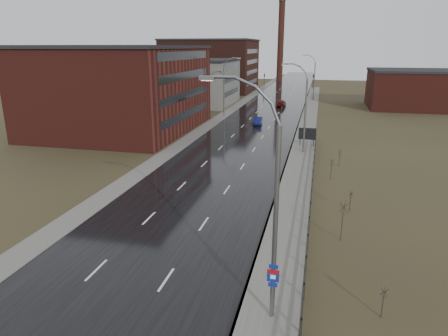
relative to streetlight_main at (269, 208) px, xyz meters
The scene contains 25 objects.
ground 10.61m from the streetlight_main, 166.75° to the right, with size 320.00×320.00×0.00m, color #2D2819.
road 58.93m from the streetlight_main, 98.31° to the left, with size 14.00×300.00×0.06m, color black.
sidewalk_right 33.54m from the streetlight_main, 89.78° to the left, with size 3.20×180.00×0.18m, color #595651.
curb_right 33.57m from the streetlight_main, 92.42° to the left, with size 0.16×180.00×0.18m, color slate.
sidewalk_left 60.65m from the streetlight_main, 106.04° to the left, with size 2.40×260.00×0.12m, color #595651.
warehouse_near 52.13m from the streetlight_main, 124.42° to the left, with size 22.44×28.56×13.50m.
warehouse_mid 80.48m from the streetlight_main, 109.20° to the left, with size 16.32×20.40×10.50m.
warehouse_far 110.59m from the streetlight_main, 106.53° to the left, with size 26.52×24.48×15.50m.
building_right 82.95m from the streetlight_main, 74.74° to the left, with size 18.36×16.32×8.50m.
smokestack 149.01m from the streetlight_main, 95.58° to the left, with size 2.70×2.70×30.70m.
streetlight_main is the anchor object (origin of this frame).
streetlight_right_mid 34.01m from the streetlight_main, 89.95° to the left, with size 3.36×0.28×11.35m.
streetlight_left 62.15m from the streetlight_main, 105.08° to the left, with size 3.36×0.28×11.35m.
streetlight_right_far 88.01m from the streetlight_main, 89.98° to the left, with size 3.36×0.28×11.35m.
guardrail 17.27m from the streetlight_main, 83.61° to the left, with size 0.10×53.05×1.10m.
shrub_b 7.87m from the streetlight_main, 13.69° to the left, with size 0.42×0.44×1.73m.
shrub_c 11.48m from the streetlight_main, 67.11° to the left, with size 0.70×0.74×2.97m.
shrub_d 17.05m from the streetlight_main, 71.88° to the left, with size 0.43×0.45×1.80m.
shrub_e 24.51m from the streetlight_main, 81.30° to the left, with size 0.52×0.55×2.20m.
shrub_f 29.60m from the streetlight_main, 80.82° to the left, with size 0.48×0.51×2.02m.
billboard 37.76m from the streetlight_main, 89.04° to the left, with size 2.35×0.17×2.67m.
traffic_light_left 119.16m from the streetlight_main, 97.95° to the left, with size 0.58×2.73×5.30m.
traffic_light_right 118.01m from the streetlight_main, 90.23° to the left, with size 0.58×2.73×5.30m.
car_near 52.93m from the streetlight_main, 99.19° to the left, with size 1.45×4.14×1.37m, color #0E1249.
car_far 75.95m from the streetlight_main, 94.98° to the left, with size 1.85×4.60×1.57m, color #49100C.
Camera 1 is at (10.43, -15.33, 13.28)m, focal length 32.00 mm.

